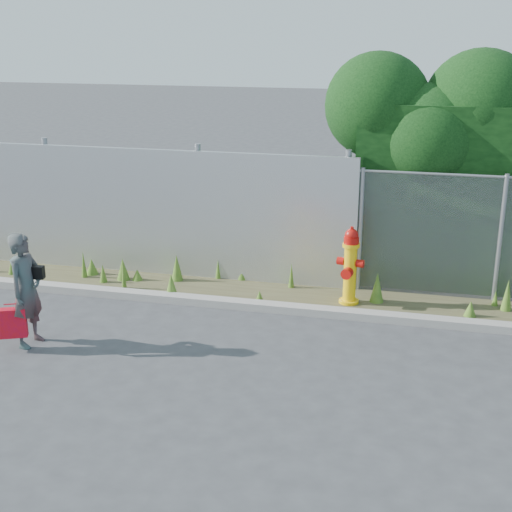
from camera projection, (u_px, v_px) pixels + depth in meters
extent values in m
plane|color=#393A3C|center=(254.00, 364.00, 9.24)|extent=(80.00, 80.00, 0.00)
cube|color=gray|center=(281.00, 308.00, 10.89)|extent=(16.00, 0.22, 0.12)
cube|color=#484329|center=(288.00, 297.00, 11.46)|extent=(16.00, 1.20, 0.01)
cone|color=#3D651E|center=(177.00, 268.00, 12.11)|extent=(0.21, 0.21, 0.46)
cone|color=#3D651E|center=(291.00, 276.00, 11.79)|extent=(0.10, 0.10, 0.43)
cone|color=#3D651E|center=(137.00, 275.00, 12.16)|extent=(0.19, 0.19, 0.20)
cone|color=#3D651E|center=(123.00, 274.00, 11.73)|extent=(0.08, 0.08, 0.54)
cone|color=#3D651E|center=(84.00, 265.00, 12.26)|extent=(0.10, 0.10, 0.47)
cone|color=#3D651E|center=(470.00, 309.00, 10.65)|extent=(0.19, 0.19, 0.25)
cone|color=#3D651E|center=(242.00, 271.00, 12.18)|extent=(0.18, 0.18, 0.31)
cone|color=#3D651E|center=(171.00, 286.00, 11.39)|extent=(0.21, 0.21, 0.39)
cone|color=#3D651E|center=(12.00, 268.00, 12.44)|extent=(0.13, 0.13, 0.25)
cone|color=#3D651E|center=(260.00, 297.00, 11.18)|extent=(0.15, 0.15, 0.21)
cone|color=#3D651E|center=(123.00, 270.00, 12.15)|extent=(0.23, 0.23, 0.38)
cone|color=#3D651E|center=(92.00, 267.00, 12.43)|extent=(0.22, 0.22, 0.29)
cone|color=#3D651E|center=(103.00, 274.00, 12.04)|extent=(0.13, 0.13, 0.32)
cone|color=#3D651E|center=(218.00, 270.00, 12.22)|extent=(0.09, 0.09, 0.34)
cone|color=#3D651E|center=(495.00, 299.00, 11.05)|extent=(0.10, 0.10, 0.26)
cone|color=#3D651E|center=(377.00, 288.00, 11.17)|extent=(0.22, 0.22, 0.48)
cone|color=#3D651E|center=(507.00, 296.00, 10.84)|extent=(0.16, 0.16, 0.50)
cube|color=#B6B8BE|center=(112.00, 210.00, 12.38)|extent=(8.50, 0.08, 2.20)
cylinder|color=gray|center=(50.00, 202.00, 12.75)|extent=(0.10, 0.10, 2.30)
cylinder|color=gray|center=(199.00, 211.00, 12.14)|extent=(0.10, 0.10, 2.30)
cylinder|color=gray|center=(346.00, 220.00, 11.59)|extent=(0.10, 0.10, 2.30)
cylinder|color=gray|center=(360.00, 230.00, 11.46)|extent=(0.07, 0.07, 2.05)
cylinder|color=gray|center=(500.00, 239.00, 10.99)|extent=(0.07, 0.07, 2.05)
sphere|color=black|center=(377.00, 105.00, 11.78)|extent=(1.75, 1.75, 1.75)
sphere|color=black|center=(429.00, 139.00, 11.64)|extent=(1.83, 1.83, 1.83)
sphere|color=black|center=(480.00, 106.00, 11.51)|extent=(1.84, 1.84, 1.84)
cylinder|color=yellow|center=(349.00, 302.00, 11.20)|extent=(0.31, 0.31, 0.07)
cylinder|color=yellow|center=(350.00, 275.00, 11.06)|extent=(0.20, 0.20, 0.94)
cylinder|color=yellow|center=(351.00, 245.00, 10.91)|extent=(0.27, 0.27, 0.06)
cylinder|color=#B20F0A|center=(351.00, 240.00, 10.88)|extent=(0.23, 0.23, 0.11)
sphere|color=#B20F0A|center=(352.00, 235.00, 10.86)|extent=(0.21, 0.21, 0.21)
cylinder|color=#B20F0A|center=(352.00, 228.00, 10.82)|extent=(0.06, 0.06, 0.06)
cylinder|color=#B20F0A|center=(340.00, 261.00, 11.03)|extent=(0.11, 0.12, 0.12)
cylinder|color=#B20F0A|center=(361.00, 263.00, 10.96)|extent=(0.11, 0.12, 0.12)
cylinder|color=#B20F0A|center=(349.00, 274.00, 10.89)|extent=(0.17, 0.13, 0.17)
imported|color=#106864|center=(26.00, 290.00, 9.57)|extent=(0.45, 0.62, 1.58)
cube|color=#B90A30|center=(13.00, 323.00, 9.53)|extent=(0.37, 0.13, 0.40)
cylinder|color=#B90A30|center=(10.00, 304.00, 9.45)|extent=(0.17, 0.02, 0.02)
cube|color=black|center=(36.00, 272.00, 9.58)|extent=(0.23, 0.10, 0.17)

